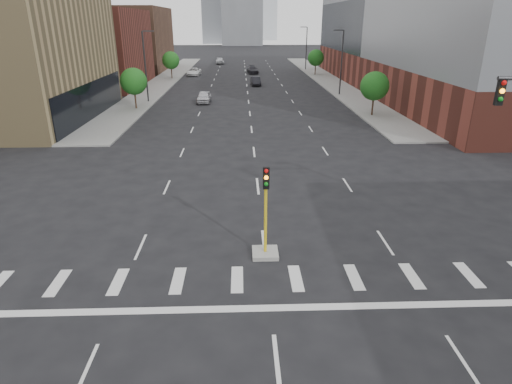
{
  "coord_description": "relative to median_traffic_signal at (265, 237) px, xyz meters",
  "views": [
    {
      "loc": [
        -1.04,
        -8.45,
        10.17
      ],
      "look_at": [
        -0.37,
        10.69,
        2.5
      ],
      "focal_mm": 30.0,
      "sensor_mm": 36.0,
      "label": 1
    }
  ],
  "objects": [
    {
      "name": "tree_left_near",
      "position": [
        -14.0,
        36.03,
        2.42
      ],
      "size": [
        3.2,
        3.2,
        4.85
      ],
      "color": "#382619",
      "rests_on": "ground"
    },
    {
      "name": "car_far_left",
      "position": [
        -10.4,
        71.59,
        -0.25
      ],
      "size": [
        2.69,
        5.34,
        1.45
      ],
      "primitive_type": "imported",
      "rotation": [
        0.0,
        0.0,
        -0.06
      ],
      "color": "white",
      "rests_on": "ground"
    },
    {
      "name": "car_distant",
      "position": [
        -6.27,
        96.5,
        -0.16
      ],
      "size": [
        2.23,
        4.9,
        1.63
      ],
      "primitive_type": "imported",
      "rotation": [
        0.0,
        0.0,
        0.07
      ],
      "color": "silver",
      "rests_on": "ground"
    },
    {
      "name": "streetlight_right_a",
      "position": [
        13.41,
        46.03,
        4.04
      ],
      "size": [
        1.6,
        0.22,
        9.07
      ],
      "color": "#2D2D30",
      "rests_on": "ground"
    },
    {
      "name": "sidewalk_left_far",
      "position": [
        -15.0,
        65.03,
        -0.9
      ],
      "size": [
        5.0,
        92.0,
        0.15
      ],
      "primitive_type": "cube",
      "color": "gray",
      "rests_on": "ground"
    },
    {
      "name": "building_left_far_a",
      "position": [
        -27.5,
        57.03,
        5.03
      ],
      "size": [
        20.0,
        22.0,
        12.0
      ],
      "primitive_type": "cube",
      "color": "brown",
      "rests_on": "ground"
    },
    {
      "name": "car_near_left",
      "position": [
        -5.98,
        40.56,
        -0.23
      ],
      "size": [
        1.84,
        4.39,
        1.48
      ],
      "primitive_type": "imported",
      "rotation": [
        0.0,
        0.0,
        -0.02
      ],
      "color": "silver",
      "rests_on": "ground"
    },
    {
      "name": "building_left_far_b",
      "position": [
        -27.5,
        83.03,
        5.53
      ],
      "size": [
        20.0,
        24.0,
        13.0
      ],
      "primitive_type": "cube",
      "color": "brown",
      "rests_on": "ground"
    },
    {
      "name": "tree_right_far",
      "position": [
        14.0,
        71.03,
        2.42
      ],
      "size": [
        3.2,
        3.2,
        4.85
      ],
      "color": "#382619",
      "rests_on": "ground"
    },
    {
      "name": "car_deep_right",
      "position": [
        1.5,
        74.74,
        -0.24
      ],
      "size": [
        2.43,
        5.18,
        1.46
      ],
      "primitive_type": "imported",
      "rotation": [
        0.0,
        0.0,
        0.08
      ],
      "color": "black",
      "rests_on": "ground"
    },
    {
      "name": "streetlight_left",
      "position": [
        -13.41,
        41.03,
        4.04
      ],
      "size": [
        1.6,
        0.22,
        9.07
      ],
      "color": "#2D2D30",
      "rests_on": "ground"
    },
    {
      "name": "building_right_main",
      "position": [
        29.5,
        51.03,
        10.03
      ],
      "size": [
        24.0,
        70.0,
        22.0
      ],
      "color": "brown",
      "rests_on": "ground"
    },
    {
      "name": "streetlight_right_b",
      "position": [
        13.41,
        81.03,
        4.04
      ],
      "size": [
        1.6,
        0.22,
        9.07
      ],
      "color": "#2D2D30",
      "rests_on": "ground"
    },
    {
      "name": "median_traffic_signal",
      "position": [
        0.0,
        0.0,
        0.0
      ],
      "size": [
        1.2,
        1.2,
        4.4
      ],
      "color": "#999993",
      "rests_on": "ground"
    },
    {
      "name": "tree_left_far",
      "position": [
        -14.0,
        66.03,
        2.42
      ],
      "size": [
        3.2,
        3.2,
        4.85
      ],
      "color": "#382619",
      "rests_on": "ground"
    },
    {
      "name": "tree_right_near",
      "position": [
        14.0,
        31.03,
        2.42
      ],
      "size": [
        3.2,
        3.2,
        4.85
      ],
      "color": "#382619",
      "rests_on": "ground"
    },
    {
      "name": "car_mid_right",
      "position": [
        1.5,
        56.89,
        -0.27
      ],
      "size": [
        1.73,
        4.35,
        1.41
      ],
      "primitive_type": "imported",
      "rotation": [
        0.0,
        0.0,
        0.06
      ],
      "color": "black",
      "rests_on": "ground"
    },
    {
      "name": "sidewalk_right_far",
      "position": [
        15.0,
        65.03,
        -0.9
      ],
      "size": [
        5.0,
        92.0,
        0.15
      ],
      "primitive_type": "cube",
      "color": "gray",
      "rests_on": "ground"
    }
  ]
}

